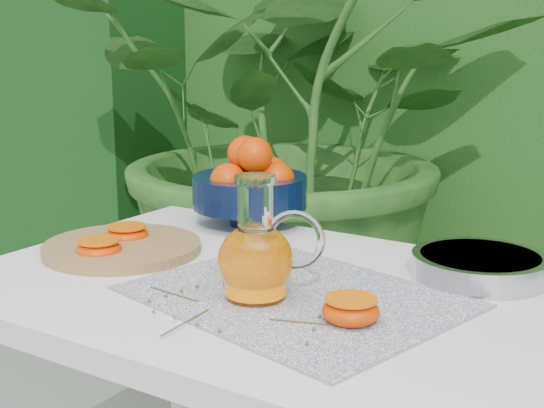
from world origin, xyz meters
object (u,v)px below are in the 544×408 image
Objects in this scene: white_table at (266,328)px; saute_pan at (482,265)px; juice_pitcher at (257,257)px; fruit_bowl at (251,184)px; cutting_board at (122,248)px.

saute_pan is (0.30, 0.21, 0.10)m from white_table.
juice_pitcher is 0.46× the size of saute_pan.
juice_pitcher is at bearing -131.33° from saute_pan.
fruit_bowl is at bearing 125.48° from juice_pitcher.
fruit_bowl is 1.56× the size of juice_pitcher.
white_table is 3.36× the size of cutting_board.
fruit_bowl is (-0.24, 0.31, 0.17)m from white_table.
cutting_board is at bearing -179.48° from white_table.
cutting_board is 1.53× the size of juice_pitcher.
cutting_board reaches higher than white_table.
saute_pan is (0.54, -0.09, -0.07)m from fruit_bowl.
saute_pan is at bearing 19.34° from cutting_board.
cutting_board is at bearing 167.89° from juice_pitcher.
saute_pan is at bearing 35.87° from white_table.
fruit_bowl is at bearing 74.70° from cutting_board.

